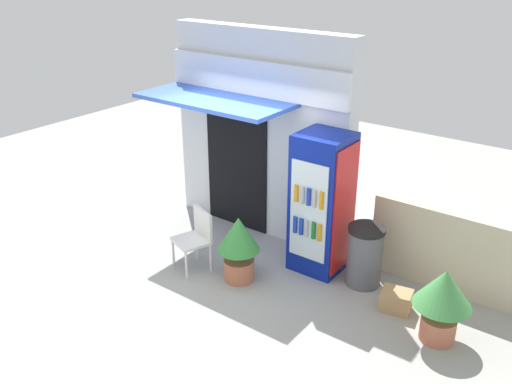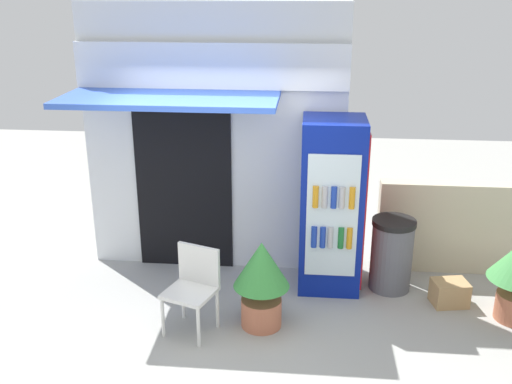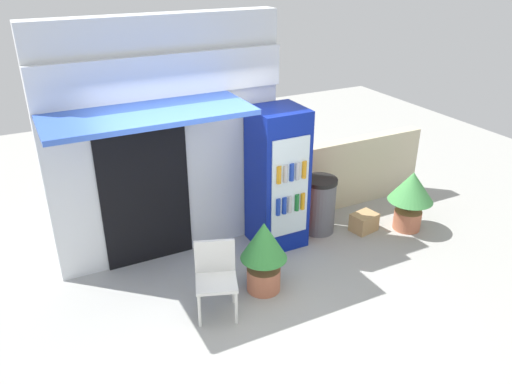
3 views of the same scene
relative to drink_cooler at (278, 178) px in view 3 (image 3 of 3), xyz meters
name	(u,v)px [view 3 (image 3 of 3)]	position (x,y,z in m)	size (l,w,h in m)	color
ground	(238,305)	(-1.14, -1.10, -1.00)	(16.00, 16.00, 0.00)	#A3A39E
storefront_building	(165,140)	(-1.42, 0.47, 0.64)	(3.09, 1.31, 3.18)	silver
drink_cooler	(278,178)	(0.00, 0.00, 0.00)	(0.71, 0.74, 1.99)	navy
plastic_chair	(216,273)	(-1.39, -1.05, -0.48)	(0.59, 0.57, 0.88)	silver
potted_plant_near_shop	(264,251)	(-0.72, -0.94, -0.43)	(0.57, 0.57, 0.94)	#BC6B4C
potted_plant_curbside	(411,193)	(1.94, -0.58, -0.40)	(0.67, 0.67, 0.93)	#BC6B4C
trash_bin	(319,205)	(0.70, -0.02, -0.57)	(0.49, 0.49, 0.86)	#595960
stone_boundary_wall	(357,171)	(1.78, 0.52, -0.43)	(2.38, 0.22, 1.13)	beige
cardboard_box	(364,222)	(1.32, -0.33, -0.86)	(0.37, 0.28, 0.28)	tan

